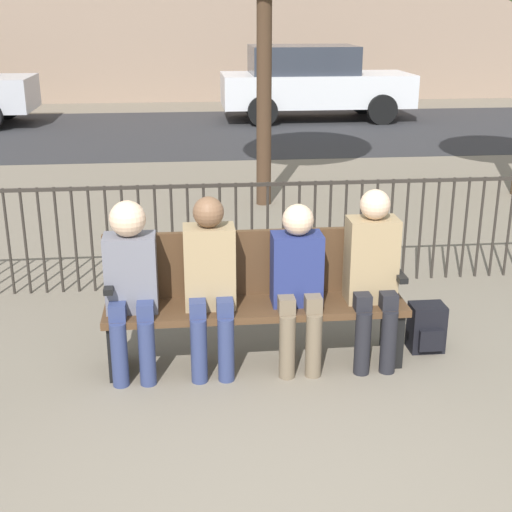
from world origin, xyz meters
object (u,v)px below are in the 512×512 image
seated_person_2 (298,278)px  backpack (427,328)px  park_bench (255,293)px  seated_person_3 (373,269)px  seated_person_0 (131,278)px  parked_car_0 (312,82)px  seated_person_1 (210,277)px

seated_person_2 → backpack: bearing=7.5°
park_bench → seated_person_3: 0.83m
park_bench → seated_person_0: bearing=-171.1°
seated_person_0 → seated_person_3: bearing=0.1°
backpack → parked_car_0: parked_car_0 is taller
park_bench → seated_person_3: bearing=-9.3°
parked_car_0 → backpack: bearing=-96.0°
seated_person_0 → seated_person_1: size_ratio=0.99×
seated_person_1 → backpack: (1.57, 0.13, -0.51)m
park_bench → seated_person_2: (0.28, -0.13, 0.15)m
seated_person_2 → parked_car_0: bearing=79.3°
seated_person_0 → seated_person_1: seated_person_1 is taller
seated_person_1 → seated_person_2: bearing=-0.4°
park_bench → seated_person_3: (0.79, -0.13, 0.19)m
seated_person_0 → parked_car_0: (3.30, 11.63, 0.15)m
seated_person_3 → parked_car_0: (1.67, 11.63, 0.15)m
seated_person_0 → backpack: size_ratio=3.42×
seated_person_0 → seated_person_3: size_ratio=0.97×
parked_car_0 → seated_person_3: bearing=-98.2°
seated_person_0 → seated_person_2: 1.11m
seated_person_2 → parked_car_0: (2.19, 11.64, 0.19)m
seated_person_1 → seated_person_3: bearing=0.1°
parked_car_0 → park_bench: bearing=-102.1°
park_bench → backpack: bearing=-0.2°
seated_person_2 → park_bench: bearing=154.2°
backpack → seated_person_3: bearing=-165.0°
seated_person_2 → backpack: size_ratio=3.27×
seated_person_2 → seated_person_3: (0.52, 0.00, 0.04)m
seated_person_3 → backpack: size_ratio=3.51×
seated_person_2 → seated_person_3: bearing=0.5°
park_bench → seated_person_0: 0.87m
parked_car_0 → seated_person_1: bearing=-103.4°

